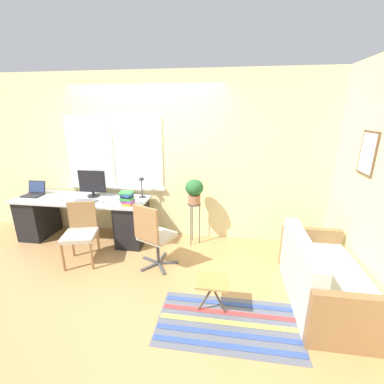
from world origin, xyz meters
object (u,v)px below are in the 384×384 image
object	(u,v)px
desk_lamp	(142,184)
book_stack	(127,198)
plant_stand	(194,210)
office_chair_swivel	(154,235)
potted_plant	(194,190)
desk_chair_wooden	(81,231)
laptop	(34,192)
mouse	(102,201)
folding_stool	(213,284)
couch_loveseat	(322,280)
monitor	(92,183)
keyboard	(86,201)

from	to	relation	value
desk_lamp	book_stack	distance (m)	0.42
plant_stand	office_chair_swivel	bearing A→B (deg)	-120.22
office_chair_swivel	potted_plant	world-z (taller)	potted_plant
desk_chair_wooden	plant_stand	size ratio (longest dim) A/B	1.22
plant_stand	desk_lamp	bearing A→B (deg)	174.28
laptop	mouse	bearing A→B (deg)	-7.18
plant_stand	folding_stool	distance (m)	1.57
laptop	couch_loveseat	size ratio (longest dim) A/B	0.22
monitor	office_chair_swivel	size ratio (longest dim) A/B	0.49
plant_stand	desk_chair_wooden	bearing A→B (deg)	-153.81
desk_lamp	book_stack	bearing A→B (deg)	-105.55
mouse	couch_loveseat	bearing A→B (deg)	-16.45
plant_stand	potted_plant	xyz separation A→B (m)	(0.00, 0.00, 0.34)
laptop	office_chair_swivel	world-z (taller)	laptop
desk_lamp	laptop	bearing A→B (deg)	-175.29
laptop	mouse	size ratio (longest dim) A/B	4.19
plant_stand	mouse	bearing A→B (deg)	-170.89
desk_chair_wooden	desk_lamp	bearing A→B (deg)	38.27
laptop	book_stack	bearing A→B (deg)	-7.36
laptop	book_stack	size ratio (longest dim) A/B	1.48
desk_chair_wooden	folding_stool	world-z (taller)	desk_chair_wooden
book_stack	potted_plant	size ratio (longest dim) A/B	0.54
monitor	plant_stand	size ratio (longest dim) A/B	0.67
monitor	book_stack	bearing A→B (deg)	-23.17
desk_chair_wooden	laptop	bearing A→B (deg)	136.39
potted_plant	couch_loveseat	bearing A→B (deg)	-34.95
monitor	potted_plant	distance (m)	1.72
couch_loveseat	desk_lamp	bearing A→B (deg)	64.00
monitor	couch_loveseat	xyz separation A→B (m)	(3.34, -1.15, -0.69)
laptop	keyboard	distance (m)	1.06
desk_chair_wooden	potted_plant	size ratio (longest dim) A/B	2.20
laptop	plant_stand	size ratio (longest dim) A/B	0.44
keyboard	mouse	size ratio (longest dim) A/B	4.73
couch_loveseat	desk_chair_wooden	bearing A→B (deg)	83.07
book_stack	potted_plant	world-z (taller)	potted_plant
monitor	desk_chair_wooden	bearing A→B (deg)	-76.34
laptop	keyboard	xyz separation A→B (m)	(1.05, -0.17, -0.04)
monitor	office_chair_swivel	xyz separation A→B (m)	(1.27, -0.79, -0.46)
plant_stand	couch_loveseat	bearing A→B (deg)	-34.95
monitor	keyboard	bearing A→B (deg)	-87.50
keyboard	plant_stand	size ratio (longest dim) A/B	0.50
laptop	couch_loveseat	bearing A→B (deg)	-13.74
desk_chair_wooden	couch_loveseat	distance (m)	3.18
desk_lamp	couch_loveseat	distance (m)	2.88
plant_stand	folding_stool	xyz separation A→B (m)	(0.41, -1.50, -0.22)
mouse	plant_stand	distance (m)	1.47
laptop	desk_chair_wooden	xyz separation A→B (m)	(1.22, -0.69, -0.31)
monitor	couch_loveseat	size ratio (longest dim) A/B	0.33
monitor	keyboard	distance (m)	0.34
mouse	book_stack	world-z (taller)	book_stack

